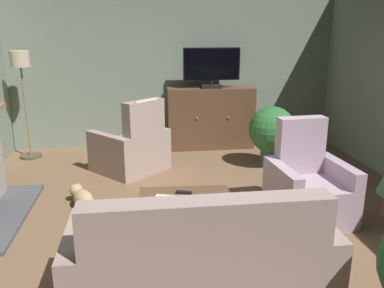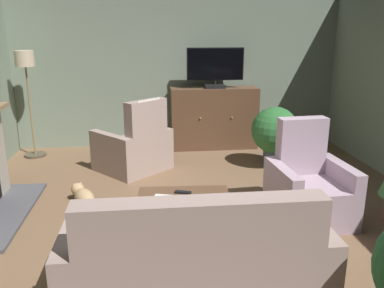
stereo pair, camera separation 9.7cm
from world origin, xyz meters
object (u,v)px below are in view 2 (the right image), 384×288
(potted_plant_tall_palm_by_window, at_px, (275,132))
(coffee_table, at_px, (184,200))
(television, at_px, (215,67))
(tv_remote, at_px, (183,192))
(armchair_in_far_corner, at_px, (308,189))
(floor_lamp, at_px, (27,78))
(folded_newspaper, at_px, (167,199))
(cat, at_px, (83,196))
(tv_cabinet, at_px, (214,119))
(armchair_beside_cabinet, at_px, (135,148))
(sofa_floral, at_px, (196,267))

(potted_plant_tall_palm_by_window, bearing_deg, coffee_table, -128.12)
(television, bearing_deg, tv_remote, -105.18)
(armchair_in_far_corner, xyz_separation_m, floor_lamp, (-3.73, 2.75, 0.97))
(coffee_table, distance_m, floor_lamp, 3.88)
(folded_newspaper, bearing_deg, tv_remote, 55.76)
(folded_newspaper, distance_m, cat, 1.42)
(potted_plant_tall_palm_by_window, distance_m, cat, 3.03)
(folded_newspaper, bearing_deg, potted_plant_tall_palm_by_window, 66.47)
(tv_remote, bearing_deg, tv_cabinet, 93.39)
(cat, bearing_deg, armchair_beside_cabinet, 63.98)
(armchair_beside_cabinet, bearing_deg, armchair_in_far_corner, -42.99)
(television, bearing_deg, armchair_beside_cabinet, -143.94)
(sofa_floral, height_order, cat, sofa_floral)
(television, bearing_deg, sofa_floral, -101.10)
(folded_newspaper, bearing_deg, tv_cabinet, 89.30)
(tv_remote, distance_m, armchair_in_far_corner, 1.46)
(television, relative_size, tv_remote, 5.82)
(tv_cabinet, xyz_separation_m, tv_remote, (-0.83, -3.12, -0.06))
(tv_remote, height_order, potted_plant_tall_palm_by_window, potted_plant_tall_palm_by_window)
(television, bearing_deg, cat, -131.59)
(tv_cabinet, height_order, tv_remote, tv_cabinet)
(folded_newspaper, height_order, armchair_in_far_corner, armchair_in_far_corner)
(folded_newspaper, bearing_deg, floor_lamp, 140.93)
(armchair_beside_cabinet, xyz_separation_m, floor_lamp, (-1.72, 0.88, 0.98))
(television, relative_size, armchair_in_far_corner, 0.88)
(folded_newspaper, relative_size, cat, 0.44)
(coffee_table, distance_m, tv_remote, 0.09)
(coffee_table, bearing_deg, tv_cabinet, 75.41)
(television, relative_size, armchair_beside_cabinet, 0.77)
(armchair_in_far_corner, bearing_deg, armchair_beside_cabinet, 137.01)
(sofa_floral, bearing_deg, folded_newspaper, 99.12)
(tv_cabinet, bearing_deg, potted_plant_tall_palm_by_window, -56.32)
(sofa_floral, relative_size, potted_plant_tall_palm_by_window, 2.11)
(tv_remote, xyz_separation_m, armchair_beside_cabinet, (-0.56, 2.06, -0.12))
(coffee_table, xyz_separation_m, armchair_beside_cabinet, (-0.57, 2.11, -0.05))
(sofa_floral, relative_size, armchair_beside_cabinet, 1.58)
(folded_newspaper, bearing_deg, armchair_in_far_corner, 27.86)
(tv_remote, bearing_deg, floor_lamp, 146.25)
(tv_cabinet, relative_size, tv_remote, 9.10)
(coffee_table, bearing_deg, folded_newspaper, -154.60)
(television, relative_size, coffee_table, 1.02)
(folded_newspaper, height_order, potted_plant_tall_palm_by_window, potted_plant_tall_palm_by_window)
(floor_lamp, bearing_deg, folded_newspaper, -55.47)
(television, distance_m, potted_plant_tall_palm_by_window, 1.62)
(tv_cabinet, distance_m, cat, 3.08)
(armchair_in_far_corner, bearing_deg, tv_cabinet, 101.70)
(television, xyz_separation_m, armchair_in_far_corner, (0.61, -2.88, -1.11))
(folded_newspaper, height_order, cat, folded_newspaper)
(folded_newspaper, relative_size, sofa_floral, 0.15)
(television, relative_size, cat, 1.46)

